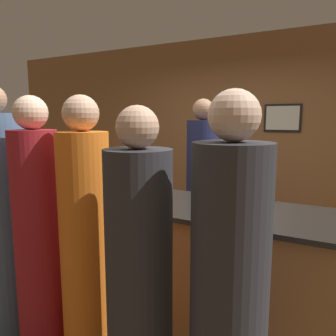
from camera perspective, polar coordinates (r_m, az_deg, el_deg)
The scene contains 13 objects.
ground_plane at distance 3.13m, azimuth -0.57°, elevation -25.21°, with size 14.00×14.00×0.00m, color #4C3823.
back_wall at distance 4.49m, azimuth 12.03°, elevation 4.05°, with size 8.00×0.08×2.80m.
bar_counter at distance 2.87m, azimuth -0.59°, elevation -16.14°, with size 2.68×0.79×1.09m.
bartender at distance 3.56m, azimuth 5.91°, elevation -4.89°, with size 0.34×0.34×1.95m.
guest_0 at distance 2.82m, azimuth -26.88°, elevation -9.37°, with size 0.39×0.39×1.98m.
guest_1 at distance 1.90m, azimuth -4.98°, elevation -19.92°, with size 0.36×0.36×1.81m.
guest_2 at distance 1.69m, azimuth 10.50°, elevation -22.67°, with size 0.36×0.36×1.87m.
guest_3 at distance 2.24m, azimuth -14.04°, elevation -14.17°, with size 0.32×0.32×1.89m.
guest_4 at distance 2.47m, azimuth -21.61°, elevation -12.15°, with size 0.31×0.31×1.89m.
wine_bottle_0 at distance 2.24m, azimuth 14.66°, elevation -5.78°, with size 0.07×0.07×0.29m.
wine_glass_0 at distance 2.39m, azimuth 8.89°, elevation -4.12°, with size 0.08×0.08×0.18m.
wine_glass_1 at distance 2.47m, azimuth -6.39°, elevation -3.83°, with size 0.06×0.06×0.17m.
wine_glass_2 at distance 3.21m, azimuth -22.56°, elevation -1.57°, with size 0.08×0.08×0.17m.
Camera 1 is at (1.26, -2.28, 1.75)m, focal length 35.00 mm.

